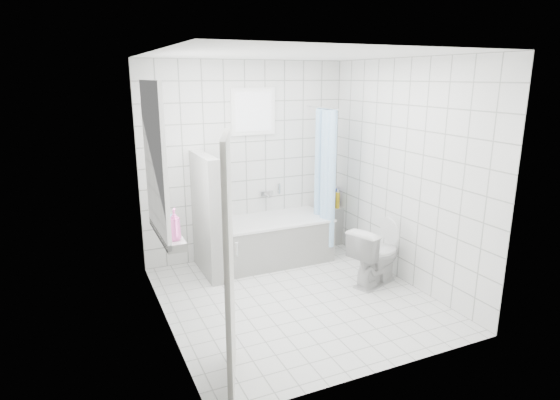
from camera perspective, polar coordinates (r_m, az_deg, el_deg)
name	(u,v)px	position (r m, az deg, el deg)	size (l,w,h in m)	color
ground	(295,298)	(5.33, 1.87, -11.85)	(3.00, 3.00, 0.00)	white
ceiling	(297,54)	(4.77, 2.14, 17.33)	(3.00, 3.00, 0.00)	white
wall_back	(246,161)	(6.24, -4.15, 4.72)	(2.80, 0.02, 2.60)	white
wall_front	(384,224)	(3.65, 12.51, -2.93)	(2.80, 0.02, 2.60)	white
wall_left	(161,198)	(4.46, -14.35, 0.19)	(0.02, 3.00, 2.60)	white
wall_right	(404,173)	(5.63, 14.88, 3.16)	(0.02, 3.00, 2.60)	white
window_left	(157,161)	(4.69, -14.71, 4.64)	(0.01, 0.90, 1.40)	white
window_back	(254,112)	(6.15, -3.22, 10.69)	(0.50, 0.01, 0.50)	white
window_sill	(167,233)	(4.88, -13.62, -3.89)	(0.18, 1.02, 0.08)	white
door	(229,266)	(3.60, -6.21, -8.02)	(0.04, 0.80, 2.00)	silver
bathtub	(269,240)	(6.22, -1.30, -4.91)	(1.58, 0.77, 0.58)	white
partition_wall	(206,216)	(5.77, -8.99, -1.90)	(0.15, 0.85, 1.50)	white
tiled_ledge	(332,225)	(6.92, 6.37, -3.07)	(0.40, 0.24, 0.55)	white
toilet	(376,256)	(5.65, 11.58, -6.65)	(0.39, 0.69, 0.70)	silver
curtain_rod	(322,108)	(6.17, 5.09, 11.14)	(0.02, 0.02, 0.80)	silver
shower_curtain	(325,178)	(6.18, 5.49, 2.70)	(0.14, 0.48, 1.78)	#53A9F4
tub_faucet	(266,193)	(6.39, -1.68, 0.87)	(0.18, 0.06, 0.06)	silver
sill_bottles	(171,223)	(4.64, -13.11, -2.79)	(0.15, 0.47, 0.30)	#FD62C0
ledge_bottles	(333,200)	(6.79, 6.49, 0.04)	(0.19, 0.17, 0.27)	gold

